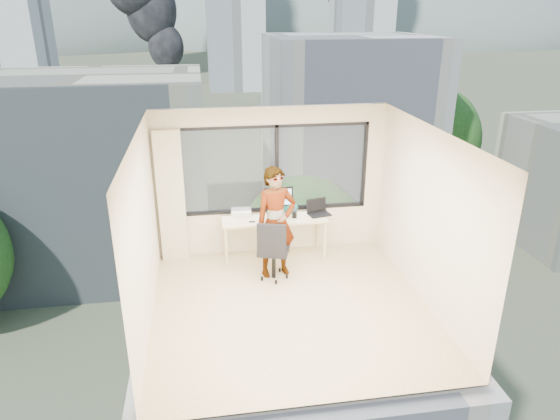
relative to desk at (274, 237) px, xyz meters
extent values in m
cube|color=beige|center=(0.00, -1.66, -0.38)|extent=(4.00, 4.00, 0.01)
cube|color=white|center=(0.00, -1.66, 2.23)|extent=(4.00, 4.00, 0.01)
cube|color=beige|center=(0.00, -3.66, 0.93)|extent=(4.00, 0.01, 2.60)
cube|color=beige|center=(-2.00, -1.66, 0.93)|extent=(0.01, 4.00, 2.60)
cube|color=beige|center=(2.00, -1.66, 0.93)|extent=(0.01, 4.00, 2.60)
cube|color=beige|center=(-1.72, 0.22, 0.77)|extent=(0.45, 0.14, 2.30)
cube|color=beige|center=(0.00, 0.00, 0.00)|extent=(1.80, 0.60, 0.75)
imported|color=#2D2D33|center=(-0.06, -0.60, 0.54)|extent=(0.75, 0.57, 1.84)
cube|color=white|center=(-0.54, 0.24, 0.42)|extent=(0.37, 0.32, 0.08)
cube|color=black|center=(-0.40, -0.13, 0.38)|extent=(0.11, 0.05, 0.01)
cylinder|color=black|center=(0.35, -0.05, 0.43)|extent=(0.10, 0.10, 0.10)
ellipsoid|color=#0C4949|center=(0.32, 0.17, 0.47)|extent=(0.28, 0.19, 0.20)
cube|color=#515B3D|center=(0.00, 118.34, -14.38)|extent=(400.00, 400.00, 0.04)
cube|color=beige|center=(-9.00, 28.34, -7.38)|extent=(16.00, 12.00, 14.00)
cube|color=silver|center=(12.00, 36.34, -6.38)|extent=(14.00, 13.00, 16.00)
cube|color=silver|center=(-35.00, 93.34, -0.38)|extent=(14.00, 14.00, 28.00)
cube|color=silver|center=(8.00, 118.34, 0.62)|extent=(13.00, 13.00, 30.00)
cube|color=silver|center=(45.00, 138.34, -1.38)|extent=(15.00, 15.00, 26.00)
ellipsoid|color=slate|center=(100.00, 318.34, -14.38)|extent=(300.00, 220.00, 96.00)
camera|label=1|loc=(-1.15, -7.96, 3.72)|focal=32.44mm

